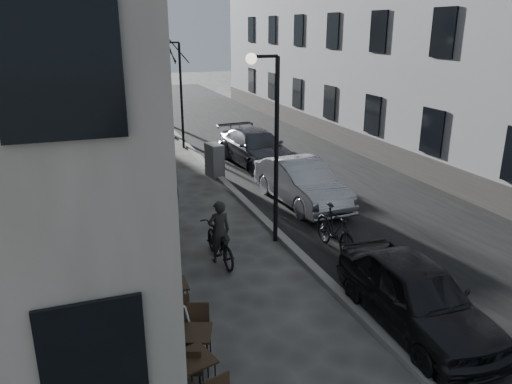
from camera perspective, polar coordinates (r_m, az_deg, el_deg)
ground at (r=9.54m, az=16.77°, el=-19.18°), size 120.00×120.00×0.00m
road at (r=24.24m, az=1.72°, el=4.79°), size 7.30×60.00×0.00m
kerb at (r=23.15m, az=-6.73°, el=4.17°), size 0.25×60.00×0.12m
streetlamp_near at (r=13.03m, az=1.68°, el=7.15°), size 0.90×0.28×5.09m
streetlamp_far at (r=24.47m, az=-9.00°, el=12.22°), size 0.90×0.28×5.09m
tree_near at (r=27.32m, az=-10.32°, el=15.94°), size 2.40×2.40×5.70m
tree_far at (r=33.24m, az=-12.23°, el=16.21°), size 2.40×2.40×5.70m
bistro_set_a at (r=8.45m, az=-7.30°, el=-19.95°), size 0.83×1.61×0.92m
bistro_set_b at (r=9.07m, az=-7.08°, el=-17.11°), size 0.89×1.53×0.88m
bistro_set_c at (r=10.53m, az=-9.51°, el=-11.71°), size 0.63×1.52×0.89m
sign_board at (r=9.62m, az=-8.37°, el=-15.08°), size 0.57×0.67×1.04m
utility_cabinet at (r=19.81m, az=-4.76°, el=3.61°), size 0.61×0.95×1.33m
bicycle at (r=12.72m, az=-4.21°, el=-5.81°), size 0.77×1.92×0.99m
cyclist_rider at (r=12.59m, az=-4.24°, el=-4.51°), size 0.61×0.42×1.62m
pedestrian_near at (r=12.01m, az=-12.08°, el=-6.35°), size 0.80×0.65×1.51m
pedestrian_mid at (r=15.14m, az=-10.17°, el=-0.30°), size 1.34×1.31×1.84m
pedestrian_far at (r=19.35m, az=-15.57°, el=3.26°), size 1.10×0.85×1.74m
car_near at (r=10.46m, az=17.81°, el=-11.10°), size 1.82×4.19×1.41m
car_mid at (r=16.75m, az=5.23°, el=1.09°), size 1.85×4.58×1.48m
car_far at (r=21.56m, az=0.03°, el=5.07°), size 2.51×5.22×1.47m
moped at (r=13.28m, az=9.07°, el=-4.29°), size 0.59×2.09×1.26m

